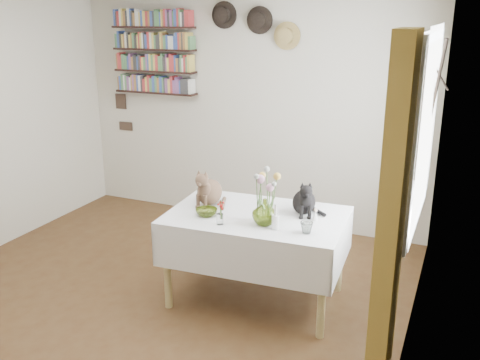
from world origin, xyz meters
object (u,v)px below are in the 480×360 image
at_px(bookshelf_unit, 154,53).
at_px(black_cat, 304,196).
at_px(tabby_cat, 210,185).
at_px(dining_table, 256,236).
at_px(flower_vase, 265,212).

bearing_deg(bookshelf_unit, black_cat, -32.33).
height_order(tabby_cat, black_cat, tabby_cat).
bearing_deg(black_cat, dining_table, -175.71).
bearing_deg(tabby_cat, flower_vase, -17.64).
bearing_deg(dining_table, black_cat, 28.11).
xyz_separation_m(dining_table, black_cat, (0.33, 0.18, 0.33)).
bearing_deg(black_cat, flower_vase, -144.64).
bearing_deg(flower_vase, black_cat, 59.18).
xyz_separation_m(dining_table, flower_vase, (0.13, -0.16, 0.28)).
distance_m(dining_table, black_cat, 0.50).
xyz_separation_m(dining_table, tabby_cat, (-0.45, 0.07, 0.35)).
relative_size(tabby_cat, bookshelf_unit, 0.32).
relative_size(black_cat, bookshelf_unit, 0.29).
bearing_deg(black_cat, bookshelf_unit, 123.85).
relative_size(flower_vase, bookshelf_unit, 0.20).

